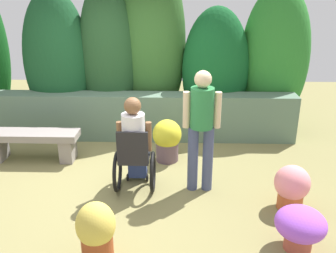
{
  "coord_description": "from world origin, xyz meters",
  "views": [
    {
      "loc": [
        0.86,
        -4.71,
        2.67
      ],
      "look_at": [
        0.73,
        -0.04,
        0.85
      ],
      "focal_mm": 39.79,
      "sensor_mm": 36.0,
      "label": 1
    }
  ],
  "objects": [
    {
      "name": "hedge_backdrop",
      "position": [
        -0.04,
        2.12,
        1.39
      ],
      "size": [
        6.8,
        1.14,
        3.21
      ],
      "color": "#124E19",
      "rests_on": "ground"
    },
    {
      "name": "ground_plane",
      "position": [
        0.0,
        0.0,
        0.0
      ],
      "size": [
        11.58,
        11.58,
        0.0
      ],
      "primitive_type": "plane",
      "color": "olive"
    },
    {
      "name": "person_standing_companion",
      "position": [
        1.17,
        -0.21,
        0.96
      ],
      "size": [
        0.49,
        0.3,
        1.66
      ],
      "rotation": [
        0.0,
        0.0,
        -0.23
      ],
      "color": "#424C71",
      "rests_on": "ground"
    },
    {
      "name": "flower_pot_purple_near",
      "position": [
        2.15,
        -1.43,
        0.28
      ],
      "size": [
        0.53,
        0.53,
        0.48
      ],
      "color": "#B04D3E",
      "rests_on": "ground"
    },
    {
      "name": "person_in_wheelchair",
      "position": [
        0.29,
        -0.23,
        0.62
      ],
      "size": [
        0.53,
        0.66,
        1.33
      ],
      "rotation": [
        0.0,
        0.0,
        -0.01
      ],
      "color": "black",
      "rests_on": "ground"
    },
    {
      "name": "stone_bench",
      "position": [
        -1.45,
        0.62,
        0.32
      ],
      "size": [
        1.48,
        0.4,
        0.48
      ],
      "rotation": [
        0.0,
        0.0,
        0.11
      ],
      "color": "gray",
      "rests_on": "ground"
    },
    {
      "name": "stone_retaining_wall",
      "position": [
        0.0,
        1.56,
        0.42
      ],
      "size": [
        5.87,
        0.41,
        0.83
      ],
      "primitive_type": "cube",
      "color": "#59745F",
      "rests_on": "ground"
    },
    {
      "name": "flower_pot_small_foreground",
      "position": [
        0.69,
        0.67,
        0.36
      ],
      "size": [
        0.45,
        0.45,
        0.68
      ],
      "color": "#624953",
      "rests_on": "ground"
    },
    {
      "name": "flower_pot_terracotta_by_wall",
      "position": [
        2.28,
        -0.65,
        0.31
      ],
      "size": [
        0.44,
        0.44,
        0.58
      ],
      "color": "#BB572F",
      "rests_on": "ground"
    },
    {
      "name": "flower_pot_red_accent",
      "position": [
        0.05,
        -1.65,
        0.34
      ],
      "size": [
        0.4,
        0.4,
        0.66
      ],
      "color": "#9A4320",
      "rests_on": "ground"
    }
  ]
}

